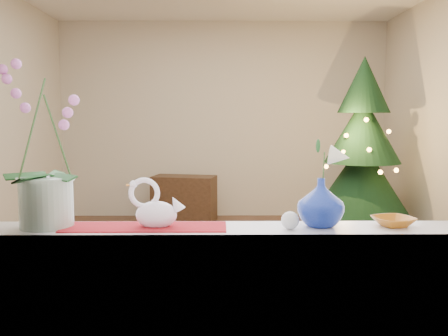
# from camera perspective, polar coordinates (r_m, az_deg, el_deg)

# --- Properties ---
(ground) EXTENTS (5.00, 5.00, 0.00)m
(ground) POSITION_cam_1_polar(r_m,az_deg,el_deg) (4.69, 0.17, -11.43)
(ground) COLOR #341E15
(ground) RESTS_ON ground
(wall_back) EXTENTS (4.50, 0.10, 2.70)m
(wall_back) POSITION_cam_1_polar(r_m,az_deg,el_deg) (6.98, -0.10, 5.49)
(wall_back) COLOR beige
(wall_back) RESTS_ON ground
(wall_front) EXTENTS (4.50, 0.10, 2.70)m
(wall_front) POSITION_cam_1_polar(r_m,az_deg,el_deg) (1.98, 1.17, 4.58)
(wall_front) COLOR beige
(wall_front) RESTS_ON ground
(windowsill) EXTENTS (2.20, 0.26, 0.04)m
(windowsill) POSITION_cam_1_polar(r_m,az_deg,el_deg) (2.17, 1.04, -7.32)
(windowsill) COLOR white
(windowsill) RESTS_ON window_apron
(window_frame) EXTENTS (2.22, 0.06, 1.60)m
(window_frame) POSITION_cam_1_polar(r_m,az_deg,el_deg) (2.03, 1.16, 14.51)
(window_frame) COLOR white
(window_frame) RESTS_ON windowsill
(runner) EXTENTS (0.70, 0.20, 0.01)m
(runner) POSITION_cam_1_polar(r_m,az_deg,el_deg) (2.18, -9.05, -6.67)
(runner) COLOR maroon
(runner) RESTS_ON windowsill
(orchid_pot) EXTENTS (0.30, 0.30, 0.72)m
(orchid_pot) POSITION_cam_1_polar(r_m,az_deg,el_deg) (2.26, -19.86, 2.59)
(orchid_pot) COLOR beige
(orchid_pot) RESTS_ON windowsill
(swan) EXTENTS (0.24, 0.12, 0.20)m
(swan) POSITION_cam_1_polar(r_m,az_deg,el_deg) (2.16, -7.76, -4.12)
(swan) COLOR white
(swan) RESTS_ON windowsill
(blue_vase) EXTENTS (0.24, 0.24, 0.24)m
(blue_vase) POSITION_cam_1_polar(r_m,az_deg,el_deg) (2.20, 11.01, -3.47)
(blue_vase) COLOR navy
(blue_vase) RESTS_ON windowsill
(lily) EXTENTS (0.13, 0.08, 0.18)m
(lily) POSITION_cam_1_polar(r_m,az_deg,el_deg) (2.18, 11.12, 2.06)
(lily) COLOR silver
(lily) RESTS_ON blue_vase
(paperweight) EXTENTS (0.10, 0.10, 0.08)m
(paperweight) POSITION_cam_1_polar(r_m,az_deg,el_deg) (2.14, 7.56, -5.96)
(paperweight) COLOR silver
(paperweight) RESTS_ON windowsill
(amber_dish) EXTENTS (0.18, 0.18, 0.04)m
(amber_dish) POSITION_cam_1_polar(r_m,az_deg,el_deg) (2.30, 18.79, -5.89)
(amber_dish) COLOR #AC6217
(amber_dish) RESTS_ON windowsill
(xmas_tree) EXTENTS (1.38, 1.38, 2.08)m
(xmas_tree) POSITION_cam_1_polar(r_m,az_deg,el_deg) (5.91, 15.54, 2.19)
(xmas_tree) COLOR black
(xmas_tree) RESTS_ON ground
(side_table) EXTENTS (0.88, 0.57, 0.61)m
(side_table) POSITION_cam_1_polar(r_m,az_deg,el_deg) (6.68, -4.57, -3.53)
(side_table) COLOR black
(side_table) RESTS_ON ground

